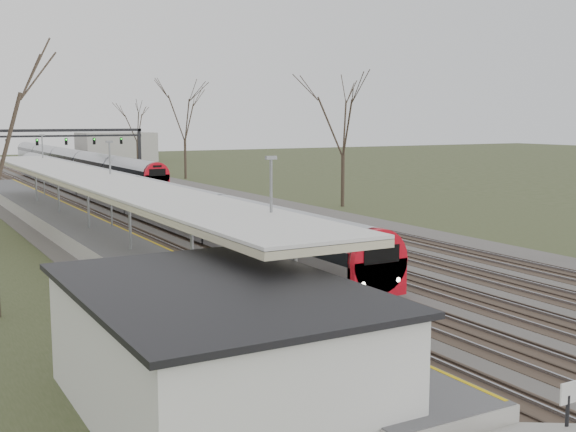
# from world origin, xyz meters

# --- Properties ---
(track_bed) EXTENTS (24.00, 160.00, 0.22)m
(track_bed) POSITION_xyz_m (0.26, 55.00, 0.06)
(track_bed) COLOR #474442
(track_bed) RESTS_ON ground
(platform) EXTENTS (3.50, 69.00, 1.00)m
(platform) POSITION_xyz_m (-9.05, 37.50, 0.50)
(platform) COLOR #9E9B93
(platform) RESTS_ON ground
(canopy) EXTENTS (4.10, 50.00, 3.11)m
(canopy) POSITION_xyz_m (-9.05, 32.99, 3.93)
(canopy) COLOR slate
(canopy) RESTS_ON platform
(station_building) EXTENTS (6.00, 9.00, 3.20)m
(station_building) POSITION_xyz_m (-12.50, 8.00, 1.60)
(station_building) COLOR silver
(station_building) RESTS_ON ground
(signal_gantry) EXTENTS (21.00, 0.59, 6.08)m
(signal_gantry) POSITION_xyz_m (0.29, 84.99, 4.91)
(signal_gantry) COLOR black
(signal_gantry) RESTS_ON ground
(tree_east_far) EXTENTS (5.00, 5.00, 10.30)m
(tree_east_far) POSITION_xyz_m (14.00, 42.00, 7.29)
(tree_east_far) COLOR #2D231C
(tree_east_far) RESTS_ON ground
(train_near) EXTENTS (2.62, 75.21, 3.05)m
(train_near) POSITION_xyz_m (-2.50, 51.97, 1.48)
(train_near) COLOR #9D9FA6
(train_near) RESTS_ON ground
(train_far) EXTENTS (2.62, 75.21, 3.05)m
(train_far) POSITION_xyz_m (4.50, 98.27, 1.48)
(train_far) COLOR #9D9FA6
(train_far) RESTS_ON ground
(passenger) EXTENTS (0.51, 0.65, 1.55)m
(passenger) POSITION_xyz_m (-8.25, 14.95, 1.77)
(passenger) COLOR #3C2E5B
(passenger) RESTS_ON platform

